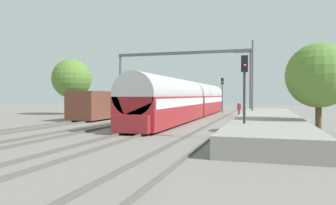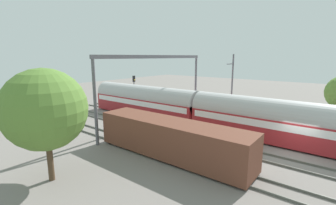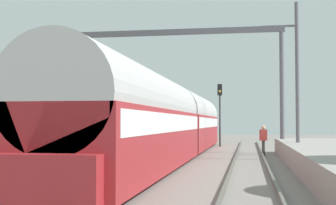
{
  "view_description": "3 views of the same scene",
  "coord_description": "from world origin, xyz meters",
  "px_view_note": "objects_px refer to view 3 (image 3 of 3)",
  "views": [
    {
      "loc": [
        9.85,
        -23.87,
        2.43
      ],
      "look_at": [
        2.09,
        1.68,
        1.85
      ],
      "focal_mm": 34.09,
      "sensor_mm": 36.0,
      "label": 1
    },
    {
      "loc": [
        -20.14,
        -2.77,
        7.72
      ],
      "look_at": [
        0.82,
        13.47,
        2.52
      ],
      "focal_mm": 25.22,
      "sensor_mm": 36.0,
      "label": 2
    },
    {
      "loc": [
        6.23,
        -15.3,
        1.91
      ],
      "look_at": [
        1.05,
        15.18,
        3.21
      ],
      "focal_mm": 50.56,
      "sensor_mm": 36.0,
      "label": 3
    }
  ],
  "objects_px": {
    "passenger_train": "(172,121)",
    "railway_signal_far": "(220,106)",
    "person_crossing": "(263,137)",
    "catenary_gantry": "(150,60)",
    "freight_car": "(6,131)"
  },
  "relations": [
    {
      "from": "passenger_train",
      "to": "person_crossing",
      "type": "bearing_deg",
      "value": 27.25
    },
    {
      "from": "passenger_train",
      "to": "catenary_gantry",
      "type": "relative_size",
      "value": 1.94
    },
    {
      "from": "passenger_train",
      "to": "freight_car",
      "type": "bearing_deg",
      "value": -163.11
    },
    {
      "from": "freight_car",
      "to": "railway_signal_far",
      "type": "relative_size",
      "value": 2.63
    },
    {
      "from": "freight_car",
      "to": "railway_signal_far",
      "type": "bearing_deg",
      "value": 54.75
    },
    {
      "from": "passenger_train",
      "to": "person_crossing",
      "type": "relative_size",
      "value": 18.99
    },
    {
      "from": "person_crossing",
      "to": "railway_signal_far",
      "type": "height_order",
      "value": "railway_signal_far"
    },
    {
      "from": "passenger_train",
      "to": "freight_car",
      "type": "height_order",
      "value": "passenger_train"
    },
    {
      "from": "freight_car",
      "to": "railway_signal_far",
      "type": "distance_m",
      "value": 17.91
    },
    {
      "from": "catenary_gantry",
      "to": "passenger_train",
      "type": "bearing_deg",
      "value": -62.97
    },
    {
      "from": "passenger_train",
      "to": "railway_signal_far",
      "type": "distance_m",
      "value": 12.23
    },
    {
      "from": "person_crossing",
      "to": "catenary_gantry",
      "type": "relative_size",
      "value": 0.1
    },
    {
      "from": "railway_signal_far",
      "to": "passenger_train",
      "type": "bearing_deg",
      "value": -99.07
    },
    {
      "from": "freight_car",
      "to": "railway_signal_far",
      "type": "xyz_separation_m",
      "value": [
        10.29,
        14.56,
        1.7
      ]
    },
    {
      "from": "person_crossing",
      "to": "catenary_gantry",
      "type": "xyz_separation_m",
      "value": [
        -7.09,
        1.53,
        4.9
      ]
    }
  ]
}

